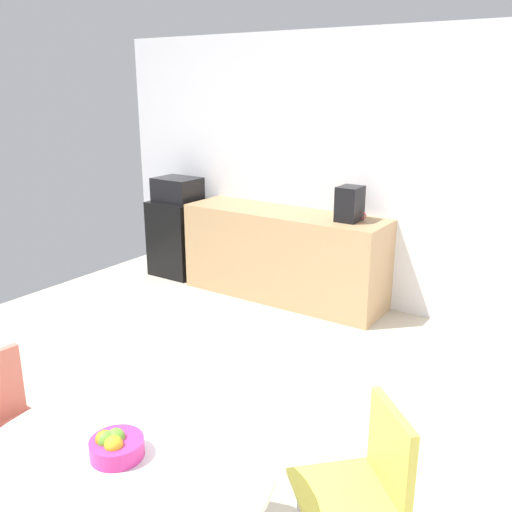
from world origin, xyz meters
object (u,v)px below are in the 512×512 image
at_px(microwave, 177,189).
at_px(chair_yellow, 369,476).
at_px(fruit_bowl, 115,445).
at_px(round_table, 125,487).
at_px(mug_white, 358,215).
at_px(coffee_maker, 350,204).
at_px(mini_fridge, 179,237).

bearing_deg(microwave, chair_yellow, -38.09).
relative_size(microwave, fruit_bowl, 2.33).
relative_size(round_table, fruit_bowl, 5.69).
bearing_deg(fruit_bowl, chair_yellow, 44.43).
relative_size(chair_yellow, mug_white, 6.43).
height_order(microwave, chair_yellow, microwave).
bearing_deg(chair_yellow, round_table, -134.40).
bearing_deg(chair_yellow, microwave, 141.91).
relative_size(chair_yellow, coffee_maker, 2.59).
distance_m(mini_fridge, chair_yellow, 4.43).
height_order(mini_fridge, microwave, microwave).
bearing_deg(fruit_bowl, round_table, 8.06).
height_order(mini_fridge, chair_yellow, mini_fridge).
bearing_deg(mug_white, mini_fridge, -178.35).
bearing_deg(coffee_maker, round_table, -78.70).
distance_m(chair_yellow, fruit_bowl, 1.07).
height_order(fruit_bowl, mug_white, mug_white).
bearing_deg(fruit_bowl, mini_fridge, 128.51).
distance_m(round_table, mug_white, 3.58).
height_order(microwave, coffee_maker, coffee_maker).
xyz_separation_m(microwave, round_table, (2.78, -3.45, -0.35)).
bearing_deg(chair_yellow, fruit_bowl, -135.57).
bearing_deg(coffee_maker, chair_yellow, -63.00).
xyz_separation_m(fruit_bowl, mug_white, (-0.60, 3.51, 0.14)).
bearing_deg(mug_white, fruit_bowl, -80.37).
relative_size(mini_fridge, mug_white, 6.58).
xyz_separation_m(microwave, coffee_maker, (2.09, 0.00, 0.08)).
bearing_deg(coffee_maker, mini_fridge, 180.00).
bearing_deg(round_table, coffee_maker, 101.30).
xyz_separation_m(chair_yellow, coffee_maker, (-1.39, 2.73, 0.54)).
bearing_deg(mini_fridge, round_table, -51.10).
height_order(chair_yellow, coffee_maker, coffee_maker).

